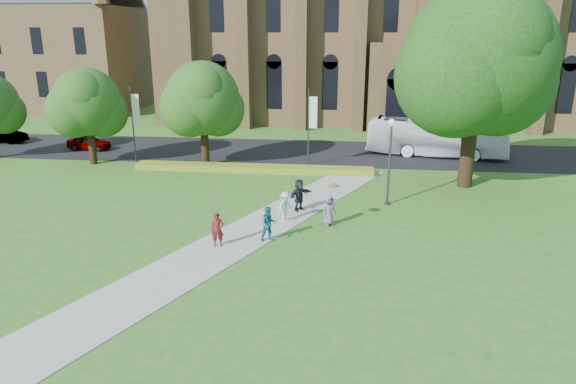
# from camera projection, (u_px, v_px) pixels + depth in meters

# --- Properties ---
(ground) EXTENTS (160.00, 160.00, 0.00)m
(ground) POSITION_uv_depth(u_px,v_px,m) (246.00, 240.00, 25.95)
(ground) COLOR #2F671E
(ground) RESTS_ON ground
(road) EXTENTS (160.00, 10.00, 0.02)m
(road) POSITION_uv_depth(u_px,v_px,m) (289.00, 152.00, 44.90)
(road) COLOR black
(road) RESTS_ON ground
(footpath) EXTENTS (15.58, 28.54, 0.04)m
(footpath) POSITION_uv_depth(u_px,v_px,m) (249.00, 232.00, 26.90)
(footpath) COLOR #B2B2A8
(footpath) RESTS_ON ground
(flower_hedge) EXTENTS (18.00, 1.40, 0.45)m
(flower_hedge) POSITION_uv_depth(u_px,v_px,m) (253.00, 168.00, 38.61)
(flower_hedge) COLOR #A2AB22
(flower_hedge) RESTS_ON ground
(cathedral) EXTENTS (52.60, 18.25, 28.00)m
(cathedral) POSITION_uv_depth(u_px,v_px,m) (395.00, 4.00, 58.62)
(cathedral) COLOR brown
(cathedral) RESTS_ON ground
(building_west) EXTENTS (22.00, 14.00, 18.30)m
(building_west) POSITION_uv_depth(u_px,v_px,m) (49.00, 38.00, 66.66)
(building_west) COLOR brown
(building_west) RESTS_ON ground
(streetlamp) EXTENTS (0.44, 0.44, 5.24)m
(streetlamp) POSITION_uv_depth(u_px,v_px,m) (390.00, 152.00, 30.31)
(streetlamp) COLOR #38383D
(streetlamp) RESTS_ON ground
(large_tree) EXTENTS (9.60, 9.60, 13.20)m
(large_tree) POSITION_uv_depth(u_px,v_px,m) (478.00, 60.00, 32.46)
(large_tree) COLOR #332114
(large_tree) RESTS_ON ground
(street_tree_0) EXTENTS (5.20, 5.20, 7.50)m
(street_tree_0) POSITION_uv_depth(u_px,v_px,m) (87.00, 102.00, 39.38)
(street_tree_0) COLOR #332114
(street_tree_0) RESTS_ON ground
(street_tree_1) EXTENTS (5.60, 5.60, 8.05)m
(street_tree_1) POSITION_uv_depth(u_px,v_px,m) (203.00, 99.00, 38.77)
(street_tree_1) COLOR #332114
(street_tree_1) RESTS_ON ground
(banner_pole_0) EXTENTS (0.70, 0.10, 6.00)m
(banner_pole_0) POSITION_uv_depth(u_px,v_px,m) (310.00, 123.00, 39.11)
(banner_pole_0) COLOR #38383D
(banner_pole_0) RESTS_ON ground
(banner_pole_1) EXTENTS (0.70, 0.10, 6.00)m
(banner_pole_1) POSITION_uv_depth(u_px,v_px,m) (134.00, 120.00, 40.62)
(banner_pole_1) COLOR #38383D
(banner_pole_1) RESTS_ON ground
(tour_coach) EXTENTS (11.72, 4.51, 3.18)m
(tour_coach) POSITION_uv_depth(u_px,v_px,m) (436.00, 137.00, 42.95)
(tour_coach) COLOR silver
(tour_coach) RESTS_ON road
(car_0) EXTENTS (3.83, 1.69, 1.28)m
(car_0) POSITION_uv_depth(u_px,v_px,m) (89.00, 142.00, 45.45)
(car_0) COLOR gray
(car_0) RESTS_ON road
(car_1) EXTENTS (4.48, 2.18, 1.41)m
(car_1) POSITION_uv_depth(u_px,v_px,m) (5.00, 135.00, 48.44)
(car_1) COLOR gray
(car_1) RESTS_ON road
(pedestrian_0) EXTENTS (0.70, 0.53, 1.71)m
(pedestrian_0) POSITION_uv_depth(u_px,v_px,m) (217.00, 230.00, 24.92)
(pedestrian_0) COLOR maroon
(pedestrian_0) RESTS_ON footpath
(pedestrian_1) EXTENTS (1.07, 0.98, 1.79)m
(pedestrian_1) POSITION_uv_depth(u_px,v_px,m) (269.00, 224.00, 25.54)
(pedestrian_1) COLOR #15616D
(pedestrian_1) RESTS_ON footpath
(pedestrian_2) EXTENTS (1.10, 1.26, 1.69)m
(pedestrian_2) POSITION_uv_depth(u_px,v_px,m) (285.00, 206.00, 28.23)
(pedestrian_2) COLOR silver
(pedestrian_2) RESTS_ON footpath
(pedestrian_3) EXTENTS (1.04, 0.69, 1.64)m
(pedestrian_3) POSITION_uv_depth(u_px,v_px,m) (299.00, 196.00, 30.13)
(pedestrian_3) COLOR black
(pedestrian_3) RESTS_ON footpath
(pedestrian_4) EXTENTS (0.96, 0.89, 1.65)m
(pedestrian_4) POSITION_uv_depth(u_px,v_px,m) (329.00, 210.00, 27.70)
(pedestrian_4) COLOR slate
(pedestrian_4) RESTS_ON footpath
(pedestrian_5) EXTENTS (1.51, 1.73, 1.89)m
(pedestrian_5) POSITION_uv_depth(u_px,v_px,m) (299.00, 195.00, 29.88)
(pedestrian_5) COLOR #222128
(pedestrian_5) RESTS_ON footpath
(parasol) EXTENTS (0.84, 0.84, 0.58)m
(parasol) POSITION_uv_depth(u_px,v_px,m) (333.00, 190.00, 27.44)
(parasol) COLOR #D39895
(parasol) RESTS_ON pedestrian_4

